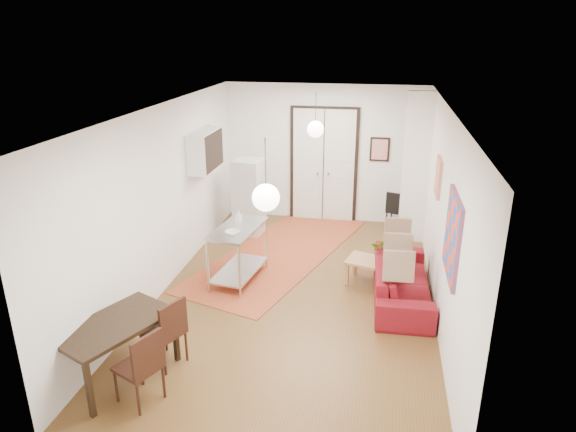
% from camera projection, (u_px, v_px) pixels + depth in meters
% --- Properties ---
extents(floor, '(7.00, 7.00, 0.00)m').
position_uv_depth(floor, '(296.00, 294.00, 8.11)').
color(floor, brown).
rests_on(floor, ground).
extents(ceiling, '(4.20, 7.00, 0.02)m').
position_uv_depth(ceiling, '(297.00, 109.00, 7.11)').
color(ceiling, white).
rests_on(ceiling, wall_back).
extents(wall_back, '(4.20, 0.02, 2.90)m').
position_uv_depth(wall_back, '(324.00, 154.00, 10.84)').
color(wall_back, white).
rests_on(wall_back, floor).
extents(wall_front, '(4.20, 0.02, 2.90)m').
position_uv_depth(wall_front, '(228.00, 340.00, 4.38)').
color(wall_front, white).
rests_on(wall_front, floor).
extents(wall_left, '(0.02, 7.00, 2.90)m').
position_uv_depth(wall_left, '(164.00, 199.00, 7.97)').
color(wall_left, white).
rests_on(wall_left, floor).
extents(wall_right, '(0.02, 7.00, 2.90)m').
position_uv_depth(wall_right, '(443.00, 216.00, 7.25)').
color(wall_right, white).
rests_on(wall_right, floor).
extents(double_doors, '(1.44, 0.06, 2.50)m').
position_uv_depth(double_doors, '(324.00, 166.00, 10.89)').
color(double_doors, white).
rests_on(double_doors, wall_back).
extents(stub_partition, '(0.50, 0.10, 2.90)m').
position_uv_depth(stub_partition, '(416.00, 170.00, 9.65)').
color(stub_partition, white).
rests_on(stub_partition, floor).
extents(wall_cabinet, '(0.35, 1.00, 0.70)m').
position_uv_depth(wall_cabinet, '(205.00, 150.00, 9.17)').
color(wall_cabinet, white).
rests_on(wall_cabinet, wall_left).
extents(painting_popart, '(0.05, 1.00, 1.00)m').
position_uv_depth(painting_popart, '(453.00, 237.00, 6.03)').
color(painting_popart, red).
rests_on(painting_popart, wall_right).
extents(painting_abstract, '(0.05, 0.50, 0.60)m').
position_uv_depth(painting_abstract, '(438.00, 177.00, 7.87)').
color(painting_abstract, beige).
rests_on(painting_abstract, wall_right).
extents(poster_back, '(0.40, 0.03, 0.50)m').
position_uv_depth(poster_back, '(380.00, 149.00, 10.56)').
color(poster_back, red).
rests_on(poster_back, wall_back).
extents(print_left, '(0.03, 0.44, 0.54)m').
position_uv_depth(print_left, '(206.00, 141.00, 9.64)').
color(print_left, '#95643E').
rests_on(print_left, wall_left).
extents(pendant_back, '(0.30, 0.30, 0.80)m').
position_uv_depth(pendant_back, '(315.00, 129.00, 9.18)').
color(pendant_back, white).
rests_on(pendant_back, ceiling).
extents(pendant_front, '(0.30, 0.30, 0.80)m').
position_uv_depth(pendant_front, '(266.00, 198.00, 5.49)').
color(pendant_front, white).
rests_on(pendant_front, ceiling).
extents(kilim_rug, '(2.98, 4.81, 0.01)m').
position_uv_depth(kilim_rug, '(281.00, 252.00, 9.60)').
color(kilim_rug, '#BA542E').
rests_on(kilim_rug, floor).
extents(sofa, '(0.89, 2.14, 0.62)m').
position_uv_depth(sofa, '(402.00, 280.00, 7.88)').
color(sofa, maroon).
rests_on(sofa, floor).
extents(coffee_table, '(1.04, 0.75, 0.42)m').
position_uv_depth(coffee_table, '(376.00, 265.00, 8.29)').
color(coffee_table, '#A87E4F').
rests_on(coffee_table, floor).
extents(potted_plant, '(0.44, 0.40, 0.41)m').
position_uv_depth(potted_plant, '(383.00, 250.00, 8.18)').
color(potted_plant, '#335C29').
rests_on(potted_plant, coffee_table).
extents(kitchen_counter, '(0.78, 1.30, 0.94)m').
position_uv_depth(kitchen_counter, '(238.00, 246.00, 8.35)').
color(kitchen_counter, silver).
rests_on(kitchen_counter, floor).
extents(bowl, '(0.28, 0.28, 0.05)m').
position_uv_depth(bowl, '(232.00, 233.00, 7.95)').
color(bowl, silver).
rests_on(bowl, kitchen_counter).
extents(soap_bottle, '(0.11, 0.11, 0.20)m').
position_uv_depth(soap_bottle, '(239.00, 216.00, 8.45)').
color(soap_bottle, teal).
rests_on(soap_bottle, kitchen_counter).
extents(fridge, '(0.61, 0.61, 1.53)m').
position_uv_depth(fridge, '(249.00, 197.00, 10.29)').
color(fridge, silver).
rests_on(fridge, floor).
extents(dining_table, '(1.24, 1.52, 0.73)m').
position_uv_depth(dining_table, '(115.00, 329.00, 5.99)').
color(dining_table, black).
rests_on(dining_table, floor).
extents(dining_chair_near, '(0.57, 0.68, 0.91)m').
position_uv_depth(dining_chair_near, '(166.00, 322.00, 6.37)').
color(dining_chair_near, '#321810').
rests_on(dining_chair_near, floor).
extents(dining_chair_far, '(0.57, 0.68, 0.91)m').
position_uv_depth(dining_chair_far, '(141.00, 355.00, 5.72)').
color(dining_chair_far, '#321810').
rests_on(dining_chair_far, floor).
extents(black_side_chair, '(0.48, 0.48, 0.82)m').
position_uv_depth(black_side_chair, '(397.00, 206.00, 10.65)').
color(black_side_chair, black).
rests_on(black_side_chair, floor).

